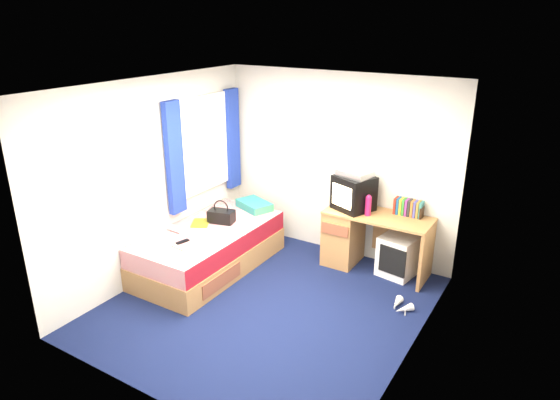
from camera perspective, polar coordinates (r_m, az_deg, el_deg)
The scene contains 20 objects.
ground at distance 5.68m, azimuth -1.51°, elevation -11.96°, with size 3.40×3.40×0.00m, color #0C1438.
room_shell at distance 5.05m, azimuth -1.66°, elevation 2.07°, with size 3.40×3.40×3.40m.
bed at distance 6.39m, azimuth -8.06°, elevation -5.54°, with size 1.01×2.00×0.54m.
pillow at distance 6.84m, azimuth -2.95°, elevation -0.59°, with size 0.49×0.31×0.11m, color #1956A3.
desk at distance 6.44m, azimuth 8.74°, elevation -4.00°, with size 1.30×0.55×0.75m.
storage_cube at distance 6.35m, azimuth 13.33°, elevation -6.22°, with size 0.41×0.41×0.51m, color white.
crt_tv at distance 6.25m, azimuth 8.41°, elevation 0.81°, with size 0.55×0.53×0.43m.
vcr at distance 6.18m, azimuth 8.56°, elevation 3.03°, with size 0.40×0.28×0.08m, color #ABABAD.
book_row at distance 6.24m, azimuth 14.47°, elevation -0.83°, with size 0.34×0.13×0.20m.
picture_frame at distance 6.20m, azimuth 15.89°, elevation -1.41°, with size 0.02×0.12×0.14m, color black.
pink_water_bottle at distance 6.12m, azimuth 10.04°, elevation -0.71°, with size 0.07×0.07×0.23m, color #C41B59.
aerosol_can at distance 6.32m, azimuth 10.06°, elevation -0.37°, with size 0.05×0.05×0.17m, color white.
handbag at distance 6.42m, azimuth -6.72°, elevation -1.81°, with size 0.36×0.25×0.30m.
towel at distance 5.92m, azimuth -7.92°, elevation -4.33°, with size 0.26×0.22×0.09m, color white.
magazine at distance 6.45m, azimuth -9.08°, elevation -2.61°, with size 0.21×0.28×0.01m, color #FAF31B.
water_bottle at distance 6.26m, azimuth -11.91°, elevation -3.25°, with size 0.07×0.07×0.20m, color white.
colour_swatch_fan at distance 5.83m, azimuth -11.41°, elevation -5.38°, with size 0.22×0.06×0.01m, color gold.
remote_control at distance 5.96m, azimuth -11.07°, elevation -4.69°, with size 0.05×0.16×0.02m, color black.
window_assembly at distance 6.65m, azimuth -8.64°, elevation 6.06°, with size 0.11×1.42×1.40m.
white_heels at distance 5.75m, azimuth 13.57°, elevation -11.71°, with size 0.25×0.30×0.09m.
Camera 1 is at (2.64, -4.01, 3.04)m, focal length 32.00 mm.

